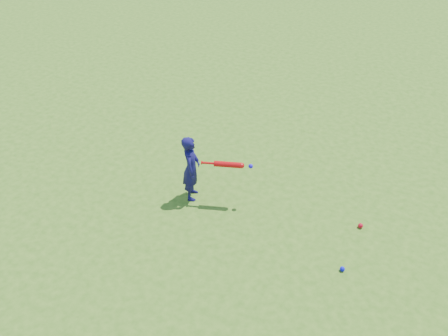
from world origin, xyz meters
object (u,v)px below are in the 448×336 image
at_px(ground_ball_blue, 342,269).
at_px(bat_swing, 230,165).
at_px(ground_ball_red, 360,226).
at_px(child, 191,168).

distance_m(ground_ball_blue, bat_swing, 2.16).
bearing_deg(bat_swing, ground_ball_blue, -37.12).
height_order(ground_ball_red, bat_swing, bat_swing).
bearing_deg(child, bat_swing, -96.89).
xyz_separation_m(ground_ball_red, bat_swing, (-1.96, -0.35, 0.66)).
height_order(ground_ball_blue, bat_swing, bat_swing).
height_order(child, ground_ball_blue, child).
xyz_separation_m(child, ground_ball_blue, (2.54, -0.42, -0.51)).
distance_m(child, ground_ball_blue, 2.63).
bearing_deg(bat_swing, child, 175.36).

